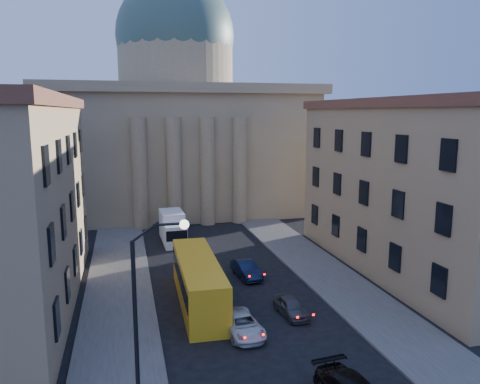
# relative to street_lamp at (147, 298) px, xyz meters

# --- Properties ---
(sidewalk_left) EXTENTS (5.00, 60.00, 0.15)m
(sidewalk_left) POSITION_rel_street_lamp_xyz_m (-1.53, 10.00, -5.21)
(sidewalk_left) COLOR #4F4C48
(sidewalk_left) RESTS_ON ground
(sidewalk_right) EXTENTS (5.00, 60.00, 0.15)m
(sidewalk_right) POSITION_rel_street_lamp_xyz_m (15.47, 10.00, -5.21)
(sidewalk_right) COLOR #4F4C48
(sidewalk_right) RESTS_ON ground
(church) EXTENTS (68.02, 28.76, 36.60)m
(church) POSITION_rel_street_lamp_xyz_m (6.97, 47.47, 6.59)
(church) COLOR #8A7955
(church) RESTS_ON ground
(building_right) EXTENTS (11.60, 26.60, 14.70)m
(building_right) POSITION_rel_street_lamp_xyz_m (23.97, 14.00, 2.14)
(building_right) COLOR #9C825C
(building_right) RESTS_ON ground
(street_lamp) EXTENTS (2.62, 0.44, 8.83)m
(street_lamp) POSITION_rel_street_lamp_xyz_m (0.00, 0.00, 0.00)
(street_lamp) COLOR black
(street_lamp) RESTS_ON ground
(car_left_mid) EXTENTS (2.42, 4.59, 1.23)m
(car_left_mid) POSITION_rel_street_lamp_xyz_m (5.93, 5.85, -4.67)
(car_left_mid) COLOR silver
(car_left_mid) RESTS_ON ground
(car_right_far) EXTENTS (1.75, 3.70, 1.22)m
(car_right_far) POSITION_rel_street_lamp_xyz_m (9.81, 7.63, -4.68)
(car_right_far) COLOR #46464A
(car_right_far) RESTS_ON ground
(car_right_distant) EXTENTS (1.88, 4.30, 1.38)m
(car_right_distant) POSITION_rel_street_lamp_xyz_m (8.75, 15.53, -4.60)
(car_right_distant) COLOR black
(car_right_distant) RESTS_ON ground
(city_bus) EXTENTS (2.96, 11.63, 3.26)m
(city_bus) POSITION_rel_street_lamp_xyz_m (4.06, 11.14, -3.53)
(city_bus) COLOR yellow
(city_bus) RESTS_ON ground
(box_truck) EXTENTS (2.43, 5.85, 3.18)m
(box_truck) POSITION_rel_street_lamp_xyz_m (3.96, 27.62, -3.78)
(box_truck) COLOR white
(box_truck) RESTS_ON ground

